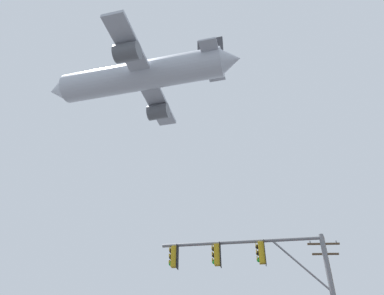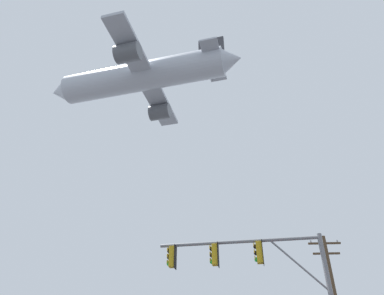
% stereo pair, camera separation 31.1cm
% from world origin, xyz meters
% --- Properties ---
extents(signal_pole_near, '(7.07, 1.12, 6.66)m').
position_xyz_m(signal_pole_near, '(2.84, 9.10, 5.18)').
color(signal_pole_near, slate).
rests_on(signal_pole_near, ground).
extents(airplane, '(26.56, 20.52, 7.25)m').
position_xyz_m(airplane, '(-7.57, 27.49, 34.29)').
color(airplane, '#B7BCC6').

